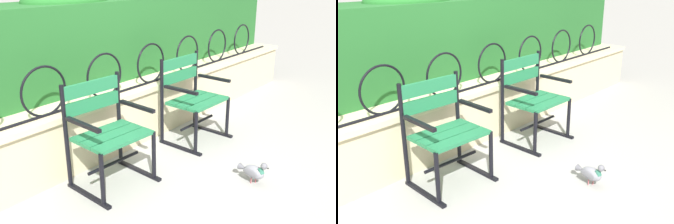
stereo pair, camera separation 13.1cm
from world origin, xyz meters
TOP-DOWN VIEW (x-y plane):
  - ground_plane at (0.00, 0.00)m, footprint 60.00×60.00m
  - stone_wall at (0.00, 0.85)m, footprint 6.82×0.41m
  - iron_arch_fence at (-0.11, 0.77)m, footprint 6.29×0.02m
  - hedge_row at (-0.02, 1.37)m, footprint 6.68×0.69m
  - park_chair_left at (-0.48, 0.39)m, footprint 0.62×0.55m
  - park_chair_right at (0.69, 0.37)m, footprint 0.62×0.53m
  - pigeon_near_chairs at (0.26, -0.59)m, footprint 0.13×0.29m

SIDE VIEW (x-z plane):
  - ground_plane at x=0.00m, z-range 0.00..0.00m
  - pigeon_near_chairs at x=0.26m, z-range 0.00..0.22m
  - stone_wall at x=0.00m, z-range 0.00..0.58m
  - park_chair_left at x=-0.48m, z-range 0.03..0.91m
  - park_chair_right at x=0.69m, z-range 0.03..0.91m
  - iron_arch_fence at x=-0.11m, z-range 0.56..0.98m
  - hedge_row at x=-0.02m, z-range 0.55..1.51m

